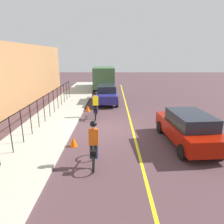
# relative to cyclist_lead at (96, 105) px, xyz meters

# --- Properties ---
(ground_plane) EXTENTS (80.00, 80.00, 0.00)m
(ground_plane) POSITION_rel_cyclist_lead_xyz_m (-2.13, -0.70, -0.91)
(ground_plane) COLOR #4C3439
(lane_line_centre) EXTENTS (36.00, 0.12, 0.01)m
(lane_line_centre) POSITION_rel_cyclist_lead_xyz_m (-2.13, -2.30, -0.91)
(lane_line_centre) COLOR yellow
(lane_line_centre) RESTS_ON ground
(sidewalk) EXTENTS (40.00, 3.20, 0.15)m
(sidewalk) POSITION_rel_cyclist_lead_xyz_m (-2.13, 2.70, -0.84)
(sidewalk) COLOR #ACAD9E
(sidewalk) RESTS_ON ground
(iron_fence) EXTENTS (14.88, 0.04, 1.60)m
(iron_fence) POSITION_rel_cyclist_lead_xyz_m (-1.13, 3.10, 0.33)
(iron_fence) COLOR black
(iron_fence) RESTS_ON sidewalk
(cyclist_lead) EXTENTS (1.71, 0.37, 1.83)m
(cyclist_lead) POSITION_rel_cyclist_lead_xyz_m (0.00, 0.00, 0.00)
(cyclist_lead) COLOR black
(cyclist_lead) RESTS_ON ground
(cyclist_follow) EXTENTS (1.71, 0.37, 1.83)m
(cyclist_follow) POSITION_rel_cyclist_lead_xyz_m (-6.16, -0.44, 0.00)
(cyclist_follow) COLOR black
(cyclist_follow) RESTS_ON ground
(patrol_sedan) EXTENTS (4.54, 2.23, 1.58)m
(patrol_sedan) POSITION_rel_cyclist_lead_xyz_m (-4.12, -4.75, -0.09)
(patrol_sedan) COLOR #931104
(patrol_sedan) RESTS_ON ground
(parked_sedan_rear) EXTENTS (4.44, 1.99, 1.58)m
(parked_sedan_rear) POSITION_rel_cyclist_lead_xyz_m (4.63, -0.62, -0.09)
(parked_sedan_rear) COLOR navy
(parked_sedan_rear) RESTS_ON ground
(box_truck_background) EXTENTS (6.81, 2.77, 2.78)m
(box_truck_background) POSITION_rel_cyclist_lead_xyz_m (11.83, -0.03, 0.64)
(box_truck_background) COLOR #3C613A
(box_truck_background) RESTS_ON ground
(traffic_cone_near) EXTENTS (0.36, 0.36, 0.46)m
(traffic_cone_near) POSITION_rel_cyclist_lead_xyz_m (1.80, 0.76, -0.68)
(traffic_cone_near) COLOR #E75402
(traffic_cone_near) RESTS_ON ground
(traffic_cone_far) EXTENTS (0.36, 0.36, 0.46)m
(traffic_cone_far) POSITION_rel_cyclist_lead_xyz_m (-4.42, 0.70, -0.68)
(traffic_cone_far) COLOR #F55104
(traffic_cone_far) RESTS_ON ground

